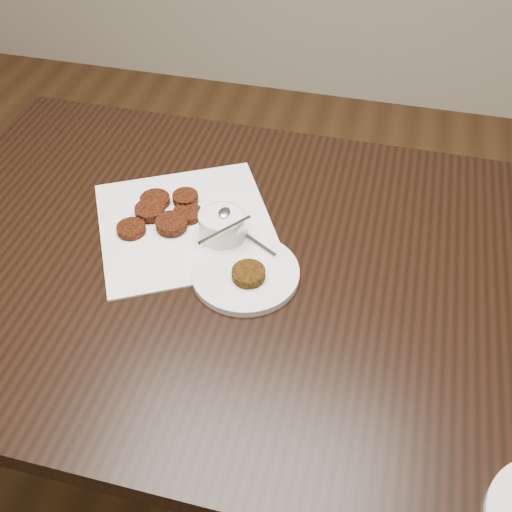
{
  "coord_description": "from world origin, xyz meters",
  "views": [
    {
      "loc": [
        0.24,
        -0.65,
        1.52
      ],
      "look_at": [
        0.06,
        0.05,
        0.8
      ],
      "focal_mm": 42.53,
      "sensor_mm": 36.0,
      "label": 1
    }
  ],
  "objects_px": {
    "napkin": "(186,224)",
    "sauce_ramekin": "(222,214)",
    "table": "(259,384)",
    "plate_with_patty": "(245,271)"
  },
  "relations": [
    {
      "from": "table",
      "to": "napkin",
      "type": "bearing_deg",
      "value": 156.25
    },
    {
      "from": "sauce_ramekin",
      "to": "plate_with_patty",
      "type": "distance_m",
      "value": 0.11
    },
    {
      "from": "table",
      "to": "napkin",
      "type": "distance_m",
      "value": 0.42
    },
    {
      "from": "plate_with_patty",
      "to": "sauce_ramekin",
      "type": "bearing_deg",
      "value": 129.23
    },
    {
      "from": "table",
      "to": "napkin",
      "type": "height_order",
      "value": "napkin"
    },
    {
      "from": "plate_with_patty",
      "to": "table",
      "type": "bearing_deg",
      "value": 57.01
    },
    {
      "from": "napkin",
      "to": "sauce_ramekin",
      "type": "bearing_deg",
      "value": -15.36
    },
    {
      "from": "table",
      "to": "napkin",
      "type": "relative_size",
      "value": 4.23
    },
    {
      "from": "table",
      "to": "sauce_ramekin",
      "type": "height_order",
      "value": "sauce_ramekin"
    },
    {
      "from": "napkin",
      "to": "sauce_ramekin",
      "type": "xyz_separation_m",
      "value": [
        0.08,
        -0.02,
        0.06
      ]
    }
  ]
}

